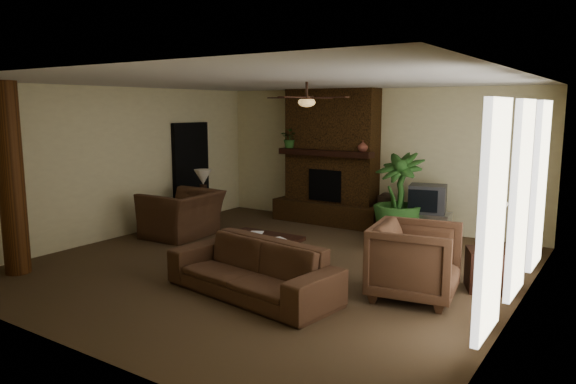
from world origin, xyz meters
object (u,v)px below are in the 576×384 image
Objects in this scene: armchair_right at (415,257)px; side_table_right at (487,270)px; side_table_left at (202,215)px; lamp_right at (493,217)px; floor_vase at (386,209)px; floor_plant at (398,216)px; armchair_left at (182,207)px; log_column at (11,179)px; tv_stand at (426,226)px; lamp_left at (203,179)px; sofa at (252,260)px; coffee_table at (262,239)px; ottoman at (399,238)px.

armchair_right is 1.95× the size of side_table_right.
lamp_right reaches higher than side_table_left.
floor_plant reaches higher than floor_vase.
floor_plant is at bearing 116.85° from armchair_left.
log_column is 3.12m from armchair_left.
floor_vase is at bearing 58.13° from log_column.
side_table_left is 5.72m from side_table_right.
side_table_right is at bearing -61.57° from tv_stand.
side_table_right is (5.65, -0.63, -0.73)m from lamp_left.
floor_plant is at bearing 136.60° from side_table_right.
log_column is 1.16× the size of sofa.
coffee_table is 3.22m from floor_vase.
armchair_left is at bearing -78.10° from side_table_left.
coffee_table is 2.46m from ottoman.
log_column is at bearing -94.35° from side_table_left.
ottoman is (1.50, 1.94, -0.17)m from coffee_table.
log_column is 6.61m from floor_vase.
floor_vase is (-0.02, 4.38, -0.04)m from sofa.
lamp_right is at bearing -5.99° from side_table_left.
floor_vase is (-1.82, 3.31, -0.10)m from armchair_right.
armchair_right is at bearing -131.69° from lamp_right.
sofa reaches higher than side_table_right.
tv_stand is (-0.92, 3.11, -0.29)m from armchair_right.
log_column reaches higher than lamp_right.
armchair_left reaches higher than floor_vase.
armchair_right is at bearing 78.09° from armchair_left.
armchair_right is 2.58m from coffee_table.
lamp_right reaches higher than ottoman.
ottoman is at bearing 17.54° from armchair_right.
floor_plant is (-0.29, 0.64, 0.25)m from ottoman.
floor_plant is at bearing 137.35° from lamp_right.
log_column reaches higher than floor_vase.
armchair_left is at bearing -179.01° from lamp_right.
side_table_right is at bearing -44.62° from floor_vase.
armchair_right is 3.25m from tv_stand.
coffee_table is 0.75× the size of floor_plant.
log_column reaches higher than ottoman.
sofa is at bearing -108.87° from tv_stand.
ottoman is 4.02m from lamp_left.
armchair_left is at bearing -139.60° from floor_vase.
lamp_left reaches higher than floor_vase.
lamp_right is (2.56, -2.48, 0.57)m from floor_vase.
ottoman is 0.37× the size of floor_plant.
ottoman is at bearing 144.57° from lamp_right.
lamp_left reaches higher than ottoman.
sofa is (3.47, 1.17, -0.93)m from log_column.
armchair_right is 1.65× the size of lamp_right.
armchair_right is at bearing -80.43° from tv_stand.
side_table_left is (-3.93, -0.69, 0.08)m from ottoman.
lamp_left is (-4.95, 1.45, 0.47)m from armchair_right.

